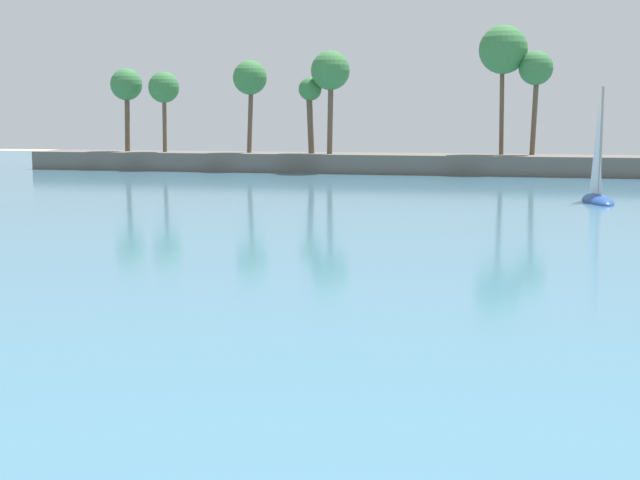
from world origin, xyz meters
The scene contains 3 objects.
sea centered at (0.00, 66.08, 0.03)m, with size 220.00×113.84×0.06m, color teal.
palm_headland centered at (2.72, 82.98, 4.07)m, with size 85.25×6.55×13.59m.
sailboat_near_shore centered at (9.75, 57.34, 0.74)m, with size 2.46×5.36×7.49m.
Camera 1 is at (6.81, -0.67, 5.29)m, focal length 51.34 mm.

